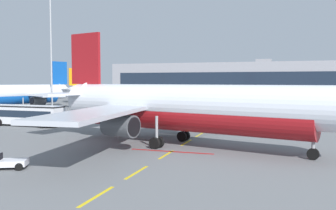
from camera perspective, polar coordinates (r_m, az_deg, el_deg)
The scene contains 7 objects.
apron_paint_markings at distance 50.28m, azimuth 6.35°, elevation -3.76°, with size 8.00×98.20×0.01m.
airliner_foreground at distance 36.81m, azimuth 2.32°, elevation -0.29°, with size 34.43×33.56×12.20m.
airliner_mid_left at distance 88.06m, azimuth -23.16°, elevation 1.56°, with size 30.33×31.61×11.38m.
airliner_far_right at distance 117.77m, azimuth -8.92°, elevation 2.13°, with size 24.51×26.54×10.44m.
apron_shuttle_bus at distance 57.52m, azimuth -21.29°, elevation -1.30°, with size 12.11×3.32×3.00m.
apron_light_mast_near at distance 90.87m, azimuth -17.79°, elevation 11.11°, with size 1.80×1.80×30.50m.
terminal_satellite at distance 151.97m, azimuth 9.45°, elevation 3.77°, with size 91.48×27.95×15.25m.
Camera 1 is at (28.20, -10.06, 6.51)m, focal length 39.18 mm.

